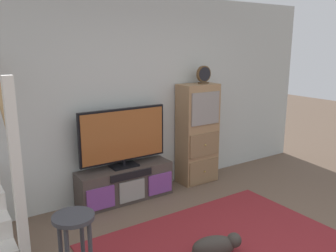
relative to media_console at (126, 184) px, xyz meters
name	(u,v)px	position (x,y,z in m)	size (l,w,h in m)	color
back_wall	(134,96)	(0.30, 0.27, 1.12)	(6.40, 0.12, 2.70)	#B2B7B2
area_rug	(222,248)	(0.30, -1.59, -0.23)	(2.60, 1.80, 0.01)	maroon
media_console	(126,184)	(0.00, 0.00, 0.00)	(1.30, 0.38, 0.47)	#423833
television	(123,136)	(0.00, 0.02, 0.65)	(1.20, 0.22, 0.78)	black
side_cabinet	(198,134)	(1.22, 0.01, 0.51)	(0.58, 0.38, 1.49)	#93704C
desk_clock	(204,75)	(1.30, 0.00, 1.39)	(0.24, 0.08, 0.26)	#4C3823
bar_stool_near	(75,236)	(-1.17, -1.42, 0.30)	(0.34, 0.34, 0.72)	#333338
dog	(217,246)	(0.16, -1.66, -0.12)	(0.52, 0.35, 0.23)	#332D28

